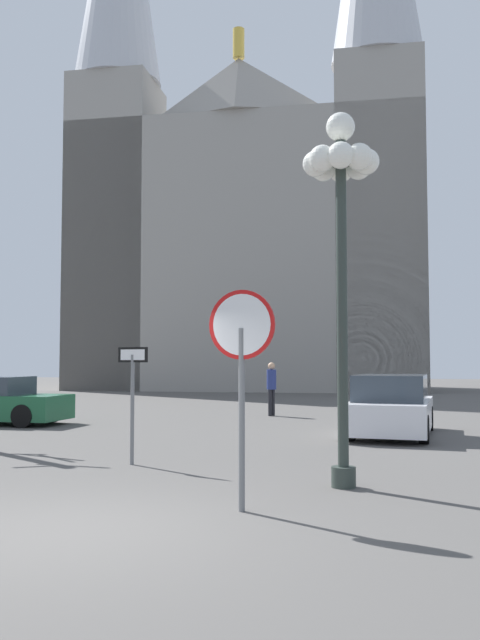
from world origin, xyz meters
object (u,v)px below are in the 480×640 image
at_px(one_way_arrow_sign, 133,387).
at_px(street_lamp, 341,201).
at_px(stop_sign, 242,353).
at_px(cathedral, 248,189).
at_px(parked_car_far_white, 392,407).
at_px(pedestrian_walking, 271,383).

bearing_deg(one_way_arrow_sign, street_lamp, -22.87).
height_order(stop_sign, one_way_arrow_sign, stop_sign).
bearing_deg(street_lamp, cathedral, 100.63).
bearing_deg(one_way_arrow_sign, cathedral, 94.25).
height_order(street_lamp, parked_car_far_white, street_lamp).
xyz_separation_m(stop_sign, pedestrian_walking, (-1.13, 13.99, -0.87)).
distance_m(cathedral, stop_sign, 35.71).
bearing_deg(parked_car_far_white, cathedral, 105.99).
distance_m(one_way_arrow_sign, street_lamp, 4.97).
xyz_separation_m(stop_sign, parked_car_far_white, (2.42, 8.69, -1.26)).
height_order(cathedral, stop_sign, cathedral).
xyz_separation_m(street_lamp, pedestrian_walking, (-2.37, 12.23, -3.17)).
height_order(one_way_arrow_sign, street_lamp, street_lamp).
height_order(stop_sign, pedestrian_walking, stop_sign).
bearing_deg(one_way_arrow_sign, parked_car_far_white, 47.45).
xyz_separation_m(cathedral, one_way_arrow_sign, (2.26, -30.34, -11.46)).
bearing_deg(parked_car_far_white, stop_sign, -105.55).
height_order(one_way_arrow_sign, pedestrian_walking, one_way_arrow_sign).
bearing_deg(pedestrian_walking, parked_car_far_white, -56.28).
height_order(cathedral, parked_car_far_white, cathedral).
xyz_separation_m(one_way_arrow_sign, street_lamp, (3.73, -1.57, 2.88)).
distance_m(stop_sign, one_way_arrow_sign, 4.21).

